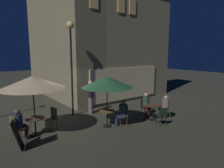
{
  "coord_description": "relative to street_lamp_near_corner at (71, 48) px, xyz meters",
  "views": [
    {
      "loc": [
        -3.9,
        -8.57,
        3.32
      ],
      "look_at": [
        1.93,
        -1.05,
        1.79
      ],
      "focal_mm": 31.82,
      "sensor_mm": 36.0,
      "label": 1
    }
  ],
  "objects": [
    {
      "name": "ground_plane",
      "position": [
        -0.67,
        -0.71,
        -3.55
      ],
      "size": [
        60.0,
        60.0,
        0.0
      ],
      "primitive_type": "plane",
      "color": "#353629"
    },
    {
      "name": "cafe_building",
      "position": [
        3.07,
        3.29,
        0.67
      ],
      "size": [
        8.11,
        8.79,
        8.46
      ],
      "color": "gray",
      "rests_on": "ground"
    },
    {
      "name": "street_lamp_near_corner",
      "position": [
        0.0,
        0.0,
        0.0
      ],
      "size": [
        0.38,
        0.38,
        4.83
      ],
      "color": "black",
      "rests_on": "ground"
    },
    {
      "name": "menu_sandwich_board",
      "position": [
        -3.04,
        -2.26,
        -3.03
      ],
      "size": [
        0.82,
        0.75,
        1.0
      ],
      "rotation": [
        0.0,
        0.0,
        -0.35
      ],
      "color": "black",
      "rests_on": "ground"
    },
    {
      "name": "cafe_table_0",
      "position": [
        -2.36,
        -1.38,
        -3.02
      ],
      "size": [
        0.74,
        0.74,
        0.72
      ],
      "color": "black",
      "rests_on": "ground"
    },
    {
      "name": "cafe_table_1",
      "position": [
        0.49,
        -2.4,
        -3.03
      ],
      "size": [
        0.69,
        0.69,
        0.74
      ],
      "color": "black",
      "rests_on": "ground"
    },
    {
      "name": "cafe_table_2",
      "position": [
        2.8,
        -3.09,
        -2.99
      ],
      "size": [
        0.75,
        0.75,
        0.75
      ],
      "color": "black",
      "rests_on": "ground"
    },
    {
      "name": "patio_umbrella_0",
      "position": [
        -2.36,
        -1.38,
        -1.39
      ],
      "size": [
        2.48,
        2.48,
        2.41
      ],
      "color": "black",
      "rests_on": "ground"
    },
    {
      "name": "patio_umbrella_1",
      "position": [
        0.49,
        -2.4,
        -1.52
      ],
      "size": [
        2.23,
        2.23,
        2.28
      ],
      "color": "black",
      "rests_on": "ground"
    },
    {
      "name": "cafe_chair_0",
      "position": [
        -3.12,
        -1.57,
        -2.95
      ],
      "size": [
        0.52,
        0.52,
        1.0
      ],
      "rotation": [
        0.0,
        0.0,
        0.24
      ],
      "color": "brown",
      "rests_on": "ground"
    },
    {
      "name": "cafe_chair_1",
      "position": [
        -1.56,
        -1.16,
        -2.99
      ],
      "size": [
        0.49,
        0.49,
        0.96
      ],
      "rotation": [
        0.0,
        0.0,
        -2.87
      ],
      "color": "brown",
      "rests_on": "ground"
    },
    {
      "name": "cafe_chair_2",
      "position": [
        1.18,
        -2.82,
        -2.97
      ],
      "size": [
        0.52,
        0.52,
        0.97
      ],
      "rotation": [
        0.0,
        0.0,
        2.59
      ],
      "color": "#533618",
      "rests_on": "ground"
    },
    {
      "name": "cafe_chair_3",
      "position": [
        3.06,
        -2.29,
        -2.97
      ],
      "size": [
        0.52,
        0.52,
        0.97
      ],
      "rotation": [
        0.0,
        0.0,
        -1.89
      ],
      "color": "black",
      "rests_on": "ground"
    },
    {
      "name": "cafe_chair_4",
      "position": [
        2.53,
        -3.83,
        -3.03
      ],
      "size": [
        0.5,
        0.5,
        0.85
      ],
      "rotation": [
        0.0,
        0.0,
        1.23
      ],
      "color": "black",
      "rests_on": "ground"
    },
    {
      "name": "cafe_chair_5",
      "position": [
        3.59,
        -3.3,
        -3.03
      ],
      "size": [
        0.5,
        0.5,
        0.86
      ],
      "rotation": [
        0.0,
        0.0,
        2.88
      ],
      "color": "brown",
      "rests_on": "ground"
    },
    {
      "name": "patron_seated_0",
      "position": [
        -2.97,
        -1.53,
        -2.84
      ],
      "size": [
        0.53,
        0.42,
        1.25
      ],
      "rotation": [
        0.0,
        0.0,
        0.24
      ],
      "color": "#530F18",
      "rests_on": "ground"
    },
    {
      "name": "patron_seated_1",
      "position": [
        1.07,
        -2.75,
        -2.86
      ],
      "size": [
        0.56,
        0.51,
        1.21
      ],
      "rotation": [
        0.0,
        0.0,
        2.59
      ],
      "color": "navy",
      "rests_on": "ground"
    },
    {
      "name": "patron_seated_2",
      "position": [
        3.01,
        -2.43,
        -2.86
      ],
      "size": [
        0.44,
        0.53,
        1.22
      ],
      "rotation": [
        0.0,
        0.0,
        -1.89
      ],
      "color": "#461516",
      "rests_on": "ground"
    },
    {
      "name": "patron_seated_3",
      "position": [
        3.46,
        -3.26,
        -2.88
      ],
      "size": [
        0.54,
        0.45,
        1.18
      ],
      "rotation": [
        0.0,
        0.0,
        2.88
      ],
      "color": "#512F5E",
      "rests_on": "ground"
    },
    {
      "name": "patron_standing_4",
      "position": [
        0.93,
        -0.3,
        -2.61
      ],
      "size": [
        0.3,
        0.3,
        1.82
      ],
      "rotation": [
        0.0,
        0.0,
        1.96
      ],
      "color": "#7A615F",
      "rests_on": "ground"
    }
  ]
}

